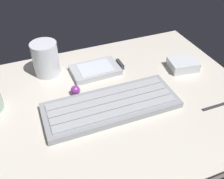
{
  "coord_description": "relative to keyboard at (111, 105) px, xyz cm",
  "views": [
    {
      "loc": [
        -15.78,
        -39.54,
        38.05
      ],
      "look_at": [
        0.0,
        0.0,
        3.0
      ],
      "focal_mm": 40.8,
      "sensor_mm": 36.0,
      "label": 1
    }
  ],
  "objects": [
    {
      "name": "keyboard",
      "position": [
        0.0,
        0.0,
        0.0
      ],
      "size": [
        29.11,
        11.29,
        1.7
      ],
      "color": "#93969B",
      "rests_on": "ground_plane"
    },
    {
      "name": "juice_cup",
      "position": [
        -10.14,
        18.0,
        3.1
      ],
      "size": [
        6.4,
        6.4,
        8.5
      ],
      "color": "silver",
      "rests_on": "ground_plane"
    },
    {
      "name": "stylus_pen",
      "position": [
        22.67,
        -8.05,
        -0.46
      ],
      "size": [
        9.51,
        0.81,
        0.7
      ],
      "primitive_type": "cylinder",
      "rotation": [
        0.0,
        1.57,
        -0.01
      ],
      "color": "#26262B",
      "rests_on": "ground_plane"
    },
    {
      "name": "handheld_device",
      "position": [
        1.8,
        13.87,
        -0.08
      ],
      "size": [
        12.92,
        7.86,
        1.5
      ],
      "color": "#B7BABF",
      "rests_on": "ground_plane"
    },
    {
      "name": "trackball_mouse",
      "position": [
        -5.86,
        7.36,
        0.29
      ],
      "size": [
        2.2,
        2.2,
        2.2
      ],
      "primitive_type": "sphere",
      "color": "purple",
      "rests_on": "ground_plane"
    },
    {
      "name": "charger_block",
      "position": [
        22.8,
        7.05,
        0.39
      ],
      "size": [
        7.8,
        6.64,
        2.4
      ],
      "primitive_type": "cube",
      "rotation": [
        0.0,
        0.0,
        -0.16
      ],
      "color": "silver",
      "rests_on": "ground_plane"
    },
    {
      "name": "ground_plane",
      "position": [
        1.14,
        2.13,
        -1.79
      ],
      "size": [
        64.0,
        48.0,
        2.8
      ],
      "color": "beige"
    }
  ]
}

